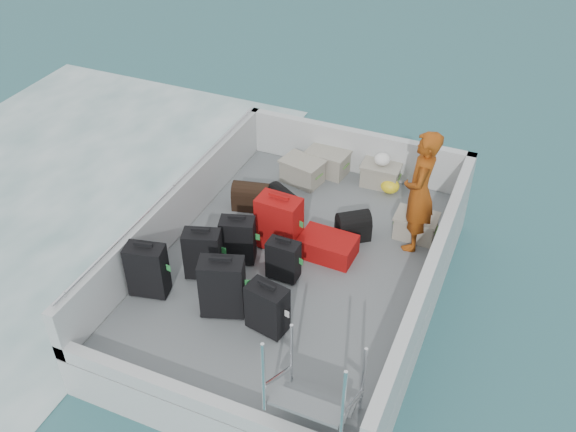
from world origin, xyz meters
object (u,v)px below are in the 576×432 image
object	(u,v)px
suitcase_0	(148,271)
crate_3	(415,227)
suitcase_4	(238,241)
suitcase_7	(283,260)
suitcase_1	(203,254)
crate_2	(381,175)
suitcase_6	(267,309)
passenger	(420,192)
suitcase_5	(279,224)
suitcase_8	(328,246)
crate_0	(302,172)
crate_1	(328,163)
suitcase_3	(222,288)

from	to	relation	value
suitcase_0	crate_3	size ratio (longest dim) A/B	1.35
suitcase_4	suitcase_7	distance (m)	0.67
suitcase_1	crate_2	distance (m)	3.20
suitcase_6	crate_3	bearing A→B (deg)	75.07
suitcase_1	suitcase_6	distance (m)	1.23
suitcase_4	passenger	xyz separation A→B (m)	(1.99, 1.22, 0.53)
suitcase_4	crate_2	world-z (taller)	suitcase_4
suitcase_5	suitcase_7	xyz separation A→B (m)	(0.29, -0.54, -0.11)
suitcase_6	suitcase_8	world-z (taller)	suitcase_6
suitcase_6	crate_2	distance (m)	3.39
suitcase_5	suitcase_8	xyz separation A→B (m)	(0.65, 0.09, -0.24)
suitcase_1	suitcase_8	distance (m)	1.63
crate_0	crate_2	world-z (taller)	crate_0
suitcase_6	crate_1	distance (m)	3.42
suitcase_6	crate_2	world-z (taller)	suitcase_6
suitcase_5	suitcase_7	size ratio (longest dim) A/B	1.38
suitcase_5	passenger	bearing A→B (deg)	28.18
suitcase_7	passenger	xyz separation A→B (m)	(1.33, 1.30, 0.57)
crate_2	suitcase_4	bearing A→B (deg)	-116.05
suitcase_6	crate_0	xyz separation A→B (m)	(-0.78, 2.98, -0.14)
suitcase_0	passenger	distance (m)	3.52
suitcase_1	suitcase_5	distance (m)	1.10
suitcase_5	crate_2	size ratio (longest dim) A/B	1.42
suitcase_6	crate_1	world-z (taller)	suitcase_6
suitcase_4	crate_2	bearing A→B (deg)	46.58
suitcase_1	crate_1	xyz separation A→B (m)	(0.60, 2.85, -0.16)
passenger	suitcase_7	bearing A→B (deg)	-50.57
suitcase_5	crate_2	xyz separation A→B (m)	(0.81, 1.96, -0.22)
suitcase_8	suitcase_1	bearing A→B (deg)	129.53
passenger	suitcase_3	bearing A→B (deg)	-44.09
suitcase_1	suitcase_8	bearing A→B (deg)	19.19
suitcase_3	crate_3	size ratio (longest dim) A/B	1.46
suitcase_5	suitcase_4	bearing A→B (deg)	-126.28
passenger	suitcase_1	bearing A→B (deg)	-58.80
suitcase_5	passenger	xyz separation A→B (m)	(1.62, 0.76, 0.47)
crate_2	crate_1	bearing A→B (deg)	180.00
suitcase_0	suitcase_6	bearing A→B (deg)	-11.61
suitcase_0	suitcase_5	xyz separation A→B (m)	(1.09, 1.43, 0.03)
suitcase_0	suitcase_5	bearing A→B (deg)	40.30
crate_0	passenger	world-z (taller)	passenger
suitcase_7	suitcase_5	bearing A→B (deg)	119.46
crate_3	suitcase_8	bearing A→B (deg)	-138.83
suitcase_1	suitcase_3	distance (m)	0.71
suitcase_1	suitcase_4	bearing A→B (deg)	40.54
crate_0	suitcase_4	bearing A→B (deg)	-91.89
suitcase_1	passenger	size ratio (longest dim) A/B	0.40
suitcase_7	passenger	bearing A→B (deg)	45.25
suitcase_0	suitcase_7	world-z (taller)	suitcase_0
crate_0	crate_1	distance (m)	0.48
suitcase_3	suitcase_7	world-z (taller)	suitcase_3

